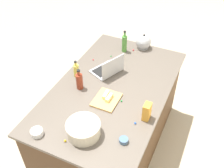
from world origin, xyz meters
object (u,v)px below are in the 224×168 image
(mixing_bowl_large, at_px, (83,129))
(cutting_board, at_px, (106,100))
(bottle_soy, at_px, (79,81))
(ramekin_medium, at_px, (124,140))
(bottle_olive, at_px, (124,43))
(bottle_oil, at_px, (76,70))
(butter_stick_right, at_px, (109,98))
(ramekin_small, at_px, (37,132))
(kettle, at_px, (143,42))
(laptop, at_px, (108,69))
(butter_stick_left, at_px, (106,95))
(candy_bag, at_px, (147,112))

(mixing_bowl_large, distance_m, cutting_board, 0.45)
(bottle_soy, xyz_separation_m, ramekin_medium, (0.43, 0.66, -0.07))
(mixing_bowl_large, xyz_separation_m, bottle_olive, (-1.30, -0.17, 0.04))
(bottle_oil, distance_m, bottle_olive, 0.71)
(butter_stick_right, distance_m, ramekin_medium, 0.50)
(bottle_olive, bearing_deg, butter_stick_right, 12.97)
(cutting_board, height_order, ramekin_small, ramekin_small)
(cutting_board, bearing_deg, ramekin_medium, 41.53)
(kettle, xyz_separation_m, cutting_board, (1.02, -0.01, -0.07))
(laptop, xyz_separation_m, bottle_oil, (0.20, -0.28, 0.03))
(bottle_oil, relative_size, bottle_soy, 0.85)
(ramekin_small, bearing_deg, butter_stick_left, 152.95)
(laptop, xyz_separation_m, candy_bag, (0.46, 0.59, 0.04))
(bottle_olive, height_order, butter_stick_left, bottle_olive)
(butter_stick_right, distance_m, ramekin_small, 0.73)
(laptop, relative_size, ramekin_small, 3.57)
(cutting_board, bearing_deg, laptop, -157.22)
(cutting_board, relative_size, candy_bag, 1.61)
(bottle_olive, relative_size, bottle_soy, 1.19)
(bottle_soy, height_order, kettle, bottle_soy)
(laptop, relative_size, butter_stick_right, 3.38)
(bottle_olive, height_order, kettle, bottle_olive)
(butter_stick_left, relative_size, butter_stick_right, 1.00)
(kettle, bearing_deg, laptop, -16.13)
(laptop, bearing_deg, cutting_board, 22.78)
(bottle_olive, distance_m, butter_stick_left, 0.83)
(bottle_olive, height_order, butter_stick_right, bottle_olive)
(ramekin_small, bearing_deg, cutting_board, 149.93)
(candy_bag, bearing_deg, mixing_bowl_large, -47.20)
(ramekin_small, bearing_deg, bottle_oil, -173.55)
(bottle_olive, relative_size, kettle, 1.26)
(butter_stick_right, bearing_deg, mixing_bowl_large, -2.77)
(butter_stick_left, distance_m, ramekin_small, 0.73)
(laptop, distance_m, ramekin_small, 1.03)
(bottle_oil, height_order, butter_stick_right, bottle_oil)
(mixing_bowl_large, bearing_deg, laptop, -168.73)
(mixing_bowl_large, bearing_deg, cutting_board, -179.94)
(bottle_oil, distance_m, butter_stick_right, 0.51)
(bottle_olive, bearing_deg, laptop, 0.52)
(laptop, bearing_deg, butter_stick_right, 26.14)
(butter_stick_left, relative_size, ramekin_medium, 1.45)
(bottle_oil, xyz_separation_m, bottle_olive, (-0.65, 0.27, 0.03))
(bottle_soy, distance_m, ramekin_small, 0.67)
(laptop, xyz_separation_m, cutting_board, (0.40, 0.17, -0.04))
(mixing_bowl_large, relative_size, butter_stick_right, 2.66)
(laptop, bearing_deg, ramekin_small, -10.47)
(cutting_board, bearing_deg, ramekin_small, -30.07)
(mixing_bowl_large, bearing_deg, ramekin_small, -64.69)
(cutting_board, relative_size, butter_stick_right, 2.49)
(cutting_board, distance_m, butter_stick_right, 0.04)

